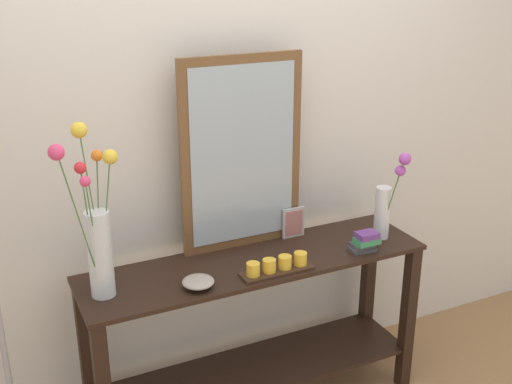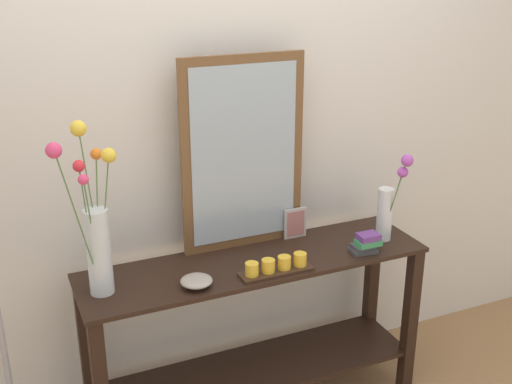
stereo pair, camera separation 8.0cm
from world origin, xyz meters
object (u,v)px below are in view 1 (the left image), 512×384
(tall_vase_left, at_px, (97,234))
(book_stack, at_px, (365,242))
(vase_right, at_px, (386,204))
(console_table, at_px, (256,319))
(picture_frame_small, at_px, (293,223))
(mirror_leaning, at_px, (242,154))
(candle_tray, at_px, (277,266))
(decorative_bowl, at_px, (198,282))

(tall_vase_left, distance_m, book_stack, 1.17)
(tall_vase_left, height_order, vase_right, tall_vase_left)
(book_stack, bearing_deg, vase_right, 25.07)
(console_table, distance_m, book_stack, 0.60)
(vase_right, height_order, picture_frame_small, vase_right)
(mirror_leaning, xyz_separation_m, candle_tray, (0.02, -0.31, -0.40))
(console_table, bearing_deg, vase_right, -4.66)
(console_table, relative_size, candle_tray, 4.84)
(mirror_leaning, bearing_deg, book_stack, -32.84)
(vase_right, xyz_separation_m, picture_frame_small, (-0.37, 0.20, -0.10))
(console_table, relative_size, picture_frame_small, 10.59)
(mirror_leaning, relative_size, candle_tray, 2.71)
(book_stack, bearing_deg, mirror_leaning, 147.16)
(book_stack, bearing_deg, picture_frame_small, 128.54)
(vase_right, height_order, decorative_bowl, vase_right)
(mirror_leaning, height_order, vase_right, mirror_leaning)
(book_stack, bearing_deg, decorative_bowl, 179.29)
(console_table, height_order, tall_vase_left, tall_vase_left)
(mirror_leaning, xyz_separation_m, tall_vase_left, (-0.69, -0.18, -0.17))
(console_table, xyz_separation_m, vase_right, (0.64, -0.05, 0.47))
(vase_right, bearing_deg, decorative_bowl, -176.13)
(decorative_bowl, bearing_deg, console_table, 20.43)
(candle_tray, bearing_deg, console_table, 102.84)
(candle_tray, height_order, book_stack, book_stack)
(vase_right, relative_size, book_stack, 3.29)
(picture_frame_small, bearing_deg, vase_right, -27.78)
(tall_vase_left, distance_m, vase_right, 1.31)
(candle_tray, bearing_deg, picture_frame_small, 50.54)
(vase_right, relative_size, decorative_bowl, 3.34)
(mirror_leaning, xyz_separation_m, book_stack, (0.46, -0.30, -0.39))
(candle_tray, bearing_deg, book_stack, 1.54)
(console_table, xyz_separation_m, decorative_bowl, (-0.31, -0.12, 0.32))
(candle_tray, relative_size, picture_frame_small, 2.19)
(console_table, bearing_deg, decorative_bowl, -159.57)
(mirror_leaning, distance_m, candle_tray, 0.51)
(mirror_leaning, bearing_deg, candle_tray, -87.18)
(vase_right, distance_m, book_stack, 0.22)
(picture_frame_small, bearing_deg, decorative_bowl, -155.62)
(tall_vase_left, relative_size, vase_right, 1.58)
(mirror_leaning, distance_m, picture_frame_small, 0.44)
(candle_tray, distance_m, decorative_bowl, 0.34)
(candle_tray, relative_size, decorative_bowl, 2.46)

